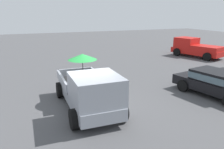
{
  "coord_description": "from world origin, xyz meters",
  "views": [
    {
      "loc": [
        9.29,
        -2.61,
        4.26
      ],
      "look_at": [
        -1.15,
        1.72,
        1.1
      ],
      "focal_mm": 35.88,
      "sensor_mm": 36.0,
      "label": 1
    }
  ],
  "objects": [
    {
      "name": "parked_sedan_far",
      "position": [
        1.07,
        6.63,
        0.74
      ],
      "size": [
        4.55,
        2.56,
        1.33
      ],
      "rotation": [
        0.0,
        0.0,
        0.18
      ],
      "color": "black",
      "rests_on": "ground"
    },
    {
      "name": "pickup_truck_main",
      "position": [
        0.44,
        -0.0,
        0.99
      ],
      "size": [
        5.09,
        2.33,
        2.35
      ],
      "rotation": [
        0.0,
        0.0,
        -0.02
      ],
      "color": "black",
      "rests_on": "ground"
    },
    {
      "name": "ground_plane",
      "position": [
        0.0,
        0.0,
        0.0
      ],
      "size": [
        80.0,
        80.0,
        0.0
      ],
      "primitive_type": "plane",
      "color": "#4C4C4F"
    },
    {
      "name": "pickup_truck_far",
      "position": [
        -7.75,
        13.29,
        0.87
      ],
      "size": [
        5.12,
        3.23,
        1.8
      ],
      "rotation": [
        0.0,
        0.0,
        3.44
      ],
      "color": "black",
      "rests_on": "ground"
    }
  ]
}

